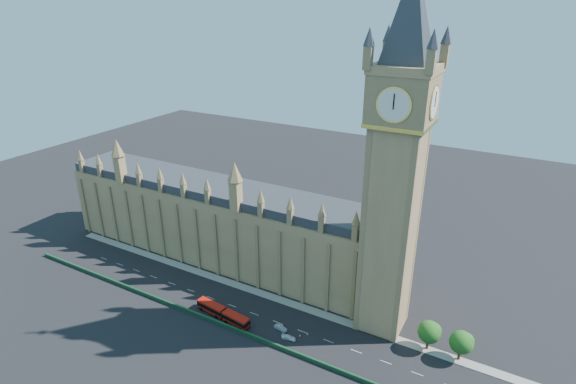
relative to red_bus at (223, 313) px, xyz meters
The scene contains 15 objects.
ground 6.78m from the red_bus, 64.19° to the left, with size 400.00×400.00×0.00m, color black.
palace_westminster 37.67m from the red_bus, 128.41° to the left, with size 120.00×20.00×28.00m.
elizabeth_tower 69.75m from the red_bus, 25.98° to the left, with size 20.59×20.59×105.00m.
bridge_parapet 4.33m from the red_bus, 47.09° to the right, with size 160.00×0.60×1.20m, color #1E4C2D.
kerb_north 15.76m from the red_bus, 79.48° to the left, with size 160.00×3.00×0.16m, color gray.
tree_east_near 57.50m from the red_bus, 16.20° to the left, with size 6.00×6.00×8.50m.
tree_east_far 65.21m from the red_bus, 14.24° to the left, with size 6.00×6.00×8.50m.
red_bus is the anchor object (origin of this frame).
car_grey 3.06m from the red_bus, 72.67° to the left, with size 1.55×3.86×1.31m, color #3C4043.
car_silver 17.58m from the red_bus, 11.91° to the left, with size 1.35×3.87×1.27m, color #989B9F.
car_white 21.15m from the red_bus, ahead, with size 1.63×4.01×1.16m, color white.
cone_a 23.59m from the red_bus, ahead, with size 0.53×0.53×0.75m.
cone_b 17.43m from the red_bus, 14.07° to the left, with size 0.47×0.47×0.68m.
cone_c 17.68m from the red_bus, 17.05° to the left, with size 0.60×0.60×0.76m.
cone_d 25.44m from the red_bus, 11.88° to the left, with size 0.66×0.66×0.80m.
Camera 1 is at (64.95, -89.57, 84.59)m, focal length 28.00 mm.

